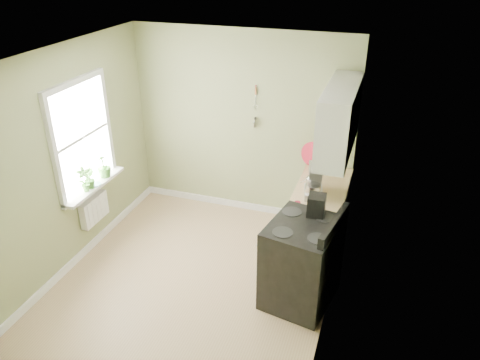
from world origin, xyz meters
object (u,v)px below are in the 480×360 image
(stove, at_px, (302,262))
(stand_mixer, at_px, (315,182))
(coffee_maker, at_px, (316,210))
(kettle, at_px, (310,182))

(stove, relative_size, stand_mixer, 2.60)
(stand_mixer, bearing_deg, coffee_maker, -78.02)
(stand_mixer, xyz_separation_m, kettle, (-0.08, 0.15, -0.09))
(stove, relative_size, kettle, 5.97)
(coffee_maker, bearing_deg, stove, -106.41)
(stove, distance_m, coffee_maker, 0.61)
(kettle, bearing_deg, stand_mixer, -62.86)
(kettle, distance_m, coffee_maker, 0.78)
(stove, xyz_separation_m, coffee_maker, (0.07, 0.25, 0.56))
(stand_mixer, xyz_separation_m, coffee_maker, (0.13, -0.60, -0.03))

